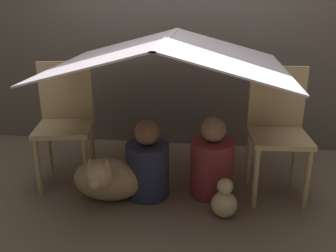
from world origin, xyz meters
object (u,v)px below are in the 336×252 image
(person_front, at_px, (148,165))
(dog, at_px, (106,179))
(person_second, at_px, (212,163))
(chair_right, at_px, (278,126))
(chair_left, at_px, (65,118))

(person_front, bearing_deg, dog, -153.95)
(person_second, bearing_deg, chair_right, 12.29)
(chair_left, bearing_deg, chair_right, -10.35)
(person_front, bearing_deg, chair_right, 10.83)
(chair_left, distance_m, chair_right, 1.59)
(chair_right, bearing_deg, dog, -169.00)
(chair_right, distance_m, dog, 1.28)
(chair_left, height_order, person_front, chair_left)
(person_front, relative_size, dog, 1.17)
(chair_right, xyz_separation_m, dog, (-1.20, -0.31, -0.34))
(person_second, bearing_deg, dog, -164.10)
(person_front, xyz_separation_m, dog, (-0.27, -0.13, -0.06))
(chair_left, relative_size, person_front, 1.60)
(chair_left, xyz_separation_m, chair_right, (1.59, 0.00, 0.00))
(person_front, height_order, dog, person_front)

